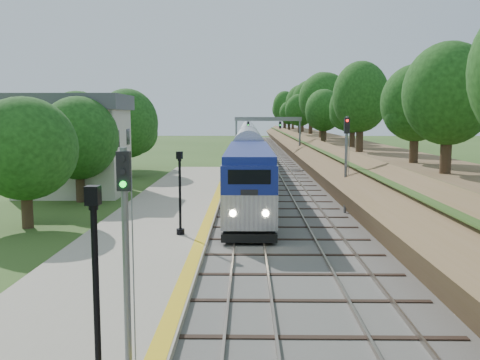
{
  "coord_description": "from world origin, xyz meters",
  "views": [
    {
      "loc": [
        -0.09,
        -12.37,
        6.31
      ],
      "look_at": [
        -0.5,
        16.93,
        2.8
      ],
      "focal_mm": 40.0,
      "sensor_mm": 36.0,
      "label": 1
    }
  ],
  "objects_px": {
    "station_building": "(73,144)",
    "lamppost_mid": "(96,301)",
    "signal_gantry": "(268,128)",
    "train": "(248,144)",
    "lamppost_far": "(180,198)",
    "signal_platform": "(126,235)",
    "signal_farside": "(346,154)"
  },
  "relations": [
    {
      "from": "train",
      "to": "signal_platform",
      "type": "height_order",
      "value": "signal_platform"
    },
    {
      "from": "signal_farside",
      "to": "train",
      "type": "bearing_deg",
      "value": 97.68
    },
    {
      "from": "lamppost_mid",
      "to": "station_building",
      "type": "bearing_deg",
      "value": 108.79
    },
    {
      "from": "station_building",
      "to": "signal_farside",
      "type": "xyz_separation_m",
      "value": [
        20.2,
        -8.35,
        -0.19
      ]
    },
    {
      "from": "lamppost_mid",
      "to": "signal_farside",
      "type": "xyz_separation_m",
      "value": [
        9.51,
        23.06,
        1.52
      ]
    },
    {
      "from": "signal_gantry",
      "to": "signal_platform",
      "type": "bearing_deg",
      "value": -95.54
    },
    {
      "from": "train",
      "to": "lamppost_far",
      "type": "bearing_deg",
      "value": -93.7
    },
    {
      "from": "station_building",
      "to": "signal_gantry",
      "type": "relative_size",
      "value": 1.02
    },
    {
      "from": "train",
      "to": "signal_farside",
      "type": "distance_m",
      "value": 46.4
    },
    {
      "from": "signal_gantry",
      "to": "lamppost_far",
      "type": "distance_m",
      "value": 41.47
    },
    {
      "from": "signal_gantry",
      "to": "signal_platform",
      "type": "distance_m",
      "value": 55.61
    },
    {
      "from": "station_building",
      "to": "signal_platform",
      "type": "height_order",
      "value": "station_building"
    },
    {
      "from": "lamppost_mid",
      "to": "train",
      "type": "bearing_deg",
      "value": 87.25
    },
    {
      "from": "lamppost_mid",
      "to": "signal_platform",
      "type": "xyz_separation_m",
      "value": [
        0.41,
        1.07,
        1.21
      ]
    },
    {
      "from": "train",
      "to": "lamppost_mid",
      "type": "relative_size",
      "value": 24.89
    },
    {
      "from": "signal_platform",
      "to": "signal_farside",
      "type": "bearing_deg",
      "value": 67.52
    },
    {
      "from": "station_building",
      "to": "lamppost_far",
      "type": "bearing_deg",
      "value": -56.6
    },
    {
      "from": "station_building",
      "to": "lamppost_mid",
      "type": "relative_size",
      "value": 1.91
    },
    {
      "from": "station_building",
      "to": "lamppost_mid",
      "type": "distance_m",
      "value": 33.22
    },
    {
      "from": "station_building",
      "to": "signal_platform",
      "type": "distance_m",
      "value": 32.31
    },
    {
      "from": "lamppost_mid",
      "to": "lamppost_far",
      "type": "height_order",
      "value": "lamppost_mid"
    },
    {
      "from": "train",
      "to": "lamppost_far",
      "type": "relative_size",
      "value": 26.68
    },
    {
      "from": "station_building",
      "to": "train",
      "type": "xyz_separation_m",
      "value": [
        14.0,
        37.6,
        -1.97
      ]
    },
    {
      "from": "train",
      "to": "signal_farside",
      "type": "bearing_deg",
      "value": -82.32
    },
    {
      "from": "train",
      "to": "signal_farside",
      "type": "height_order",
      "value": "signal_farside"
    },
    {
      "from": "station_building",
      "to": "signal_farside",
      "type": "bearing_deg",
      "value": -22.46
    },
    {
      "from": "signal_gantry",
      "to": "train",
      "type": "bearing_deg",
      "value": 101.09
    },
    {
      "from": "station_building",
      "to": "signal_gantry",
      "type": "height_order",
      "value": "station_building"
    },
    {
      "from": "signal_platform",
      "to": "train",
      "type": "bearing_deg",
      "value": 87.56
    },
    {
      "from": "signal_gantry",
      "to": "signal_platform",
      "type": "height_order",
      "value": "signal_gantry"
    },
    {
      "from": "lamppost_far",
      "to": "signal_platform",
      "type": "xyz_separation_m",
      "value": [
        0.57,
        -14.37,
        1.35
      ]
    },
    {
      "from": "station_building",
      "to": "signal_gantry",
      "type": "xyz_separation_m",
      "value": [
        16.47,
        24.99,
        0.73
      ]
    }
  ]
}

